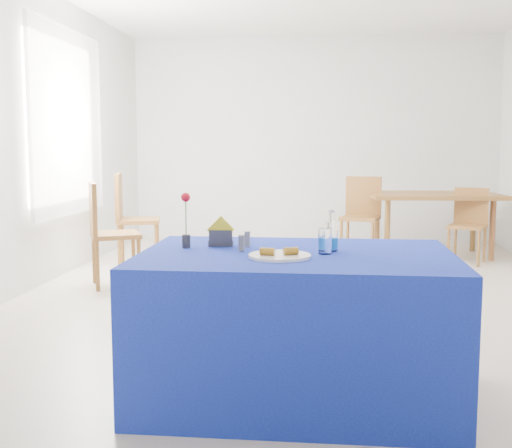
{
  "coord_description": "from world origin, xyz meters",
  "views": [
    {
      "loc": [
        0.16,
        -5.46,
        1.3
      ],
      "look_at": [
        -0.17,
        -2.34,
        0.92
      ],
      "focal_mm": 45.0,
      "sensor_mm": 36.0,
      "label": 1
    }
  ],
  "objects": [
    {
      "name": "chair_win_a",
      "position": [
        -1.86,
        0.26,
        0.56
      ],
      "size": [
        0.58,
        0.58,
        0.98
      ],
      "rotation": [
        0.0,
        0.0,
        2.0
      ],
      "color": "olive",
      "rests_on": "floor"
    },
    {
      "name": "salt_shaker",
      "position": [
        -0.25,
        -2.05,
        0.8
      ],
      "size": [
        0.03,
        0.03,
        0.08
      ],
      "primitive_type": "cylinder",
      "color": "slate",
      "rests_on": "blue_table"
    },
    {
      "name": "napkin_holder",
      "position": [
        -0.4,
        -2.03,
        0.81
      ],
      "size": [
        0.15,
        0.07,
        0.17
      ],
      "color": "#3C3D42",
      "rests_on": "blue_table"
    },
    {
      "name": "floor",
      "position": [
        0.0,
        0.0,
        0.0
      ],
      "size": [
        7.0,
        7.0,
        0.0
      ],
      "primitive_type": "plane",
      "color": "beige",
      "rests_on": "ground"
    },
    {
      "name": "chair_bg_right",
      "position": [
        1.79,
        1.94,
        0.49
      ],
      "size": [
        0.5,
        0.5,
        0.85
      ],
      "rotation": [
        0.0,
        0.0,
        -0.42
      ],
      "color": "olive",
      "rests_on": "floor"
    },
    {
      "name": "chair_win_b",
      "position": [
        -1.94,
        1.29,
        0.59
      ],
      "size": [
        0.55,
        0.55,
        1.02
      ],
      "rotation": [
        0.0,
        0.0,
        1.8
      ],
      "color": "olive",
      "rests_on": "floor"
    },
    {
      "name": "rose_vase",
      "position": [
        -0.58,
        -2.11,
        0.9
      ],
      "size": [
        0.05,
        0.05,
        0.3
      ],
      "color": "#242529",
      "rests_on": "blue_table"
    },
    {
      "name": "room_shell",
      "position": [
        0.0,
        0.0,
        1.75
      ],
      "size": [
        7.0,
        7.0,
        7.0
      ],
      "color": "silver",
      "rests_on": "ground"
    },
    {
      "name": "drinking_glass",
      "position": [
        0.17,
        -2.23,
        0.82
      ],
      "size": [
        0.07,
        0.07,
        0.13
      ],
      "primitive_type": "cylinder",
      "color": "white",
      "rests_on": "blue_table"
    },
    {
      "name": "pepper_shaker",
      "position": [
        -0.26,
        -2.2,
        0.8
      ],
      "size": [
        0.03,
        0.03,
        0.08
      ],
      "primitive_type": "cylinder",
      "color": "slate",
      "rests_on": "blue_table"
    },
    {
      "name": "water_bottle",
      "position": [
        0.2,
        -2.13,
        0.83
      ],
      "size": [
        0.07,
        0.07,
        0.21
      ],
      "color": "white",
      "rests_on": "blue_table"
    },
    {
      "name": "curtain",
      "position": [
        -2.4,
        0.8,
        1.55
      ],
      "size": [
        0.04,
        1.75,
        1.85
      ],
      "primitive_type": "cube",
      "color": "white",
      "rests_on": "room_shell"
    },
    {
      "name": "oak_table",
      "position": [
        1.46,
        2.36,
        0.68
      ],
      "size": [
        1.6,
        1.1,
        0.76
      ],
      "color": "brown",
      "rests_on": "floor"
    },
    {
      "name": "banana_pieces",
      "position": [
        -0.05,
        -2.38,
        0.79
      ],
      "size": [
        0.19,
        0.08,
        0.04
      ],
      "color": "gold",
      "rests_on": "plate"
    },
    {
      "name": "plate",
      "position": [
        -0.05,
        -2.37,
        0.77
      ],
      "size": [
        0.31,
        0.31,
        0.01
      ],
      "primitive_type": "cylinder",
      "color": "white",
      "rests_on": "blue_table"
    },
    {
      "name": "window_pane",
      "position": [
        -2.47,
        0.8,
        1.55
      ],
      "size": [
        0.04,
        1.5,
        1.6
      ],
      "primitive_type": "cube",
      "color": "white",
      "rests_on": "room_shell"
    },
    {
      "name": "chair_bg_left",
      "position": [
        0.61,
        2.2,
        0.55
      ],
      "size": [
        0.52,
        0.52,
        0.95
      ],
      "rotation": [
        0.0,
        0.0,
        -0.24
      ],
      "color": "olive",
      "rests_on": "floor"
    },
    {
      "name": "blue_table",
      "position": [
        0.02,
        -2.21,
        0.38
      ],
      "size": [
        1.6,
        1.1,
        0.76
      ],
      "color": "navy",
      "rests_on": "floor"
    }
  ]
}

